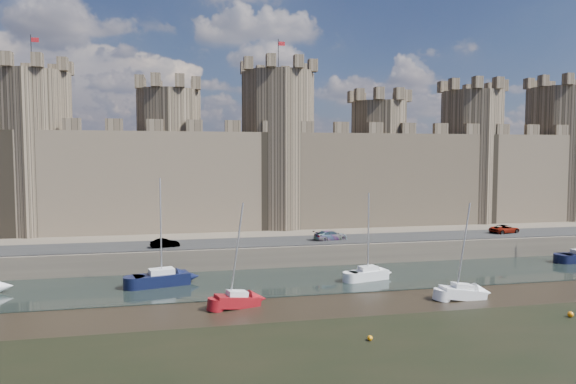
% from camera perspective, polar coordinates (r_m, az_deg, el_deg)
% --- Properties ---
extents(ground, '(160.00, 160.00, 0.00)m').
position_cam_1_polar(ground, '(33.41, 11.91, -19.24)').
color(ground, black).
rests_on(ground, ground).
extents(water_channel, '(160.00, 12.00, 0.08)m').
position_cam_1_polar(water_channel, '(55.10, 1.64, -9.74)').
color(water_channel, black).
rests_on(water_channel, ground).
extents(quay, '(160.00, 60.00, 2.50)m').
position_cam_1_polar(quay, '(89.71, -3.76, -3.60)').
color(quay, '#4C443A').
rests_on(quay, ground).
extents(road, '(160.00, 7.00, 0.10)m').
position_cam_1_polar(road, '(64.16, -0.45, -5.48)').
color(road, black).
rests_on(road, quay).
extents(castle, '(108.50, 11.00, 29.00)m').
position_cam_1_polar(castle, '(76.96, -3.00, 2.92)').
color(castle, '#42382B').
rests_on(castle, quay).
extents(car_1, '(3.44, 1.87, 1.08)m').
position_cam_1_polar(car_1, '(61.39, -13.51, -5.56)').
color(car_1, gray).
rests_on(car_1, quay).
extents(car_2, '(4.66, 2.69, 1.27)m').
position_cam_1_polar(car_2, '(65.21, 4.76, -4.82)').
color(car_2, gray).
rests_on(car_2, quay).
extents(car_3, '(4.66, 2.93, 1.20)m').
position_cam_1_polar(car_3, '(76.62, 22.94, -3.83)').
color(car_3, gray).
rests_on(car_3, quay).
extents(sailboat_1, '(5.78, 3.39, 10.88)m').
position_cam_1_polar(sailboat_1, '(54.02, -13.86, -9.26)').
color(sailboat_1, black).
rests_on(sailboat_1, ground).
extents(sailboat_2, '(4.53, 2.57, 9.21)m').
position_cam_1_polar(sailboat_2, '(55.47, 8.86, -8.93)').
color(sailboat_2, white).
rests_on(sailboat_2, ground).
extents(sailboat_4, '(4.18, 2.54, 9.15)m').
position_cam_1_polar(sailboat_4, '(45.78, -5.66, -11.78)').
color(sailboat_4, maroon).
rests_on(sailboat_4, ground).
extents(sailboat_5, '(4.13, 1.61, 8.91)m').
position_cam_1_polar(sailboat_5, '(50.70, 18.81, -10.45)').
color(sailboat_5, white).
rests_on(sailboat_5, ground).
extents(buoy_1, '(0.39, 0.39, 0.39)m').
position_cam_1_polar(buoy_1, '(38.43, 9.09, -15.73)').
color(buoy_1, orange).
rests_on(buoy_1, ground).
extents(buoy_3, '(0.47, 0.47, 0.47)m').
position_cam_1_polar(buoy_3, '(48.82, 28.89, -11.82)').
color(buoy_3, orange).
rests_on(buoy_3, ground).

